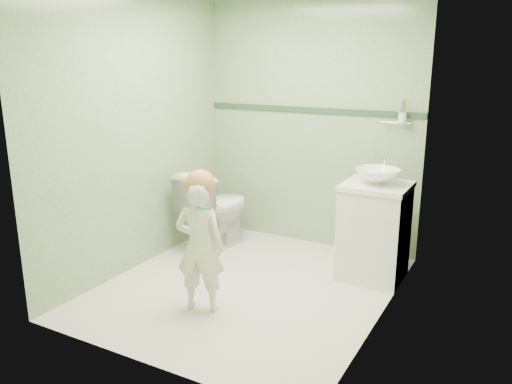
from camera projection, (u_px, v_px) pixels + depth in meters
The scene contains 12 objects.
ground at pixel (247, 287), 4.22m from camera, with size 2.50×2.50×0.00m, color beige.
room_shell at pixel (247, 144), 3.91m from camera, with size 2.50×2.54×2.40m.
trim_stripe at pixel (310, 110), 4.92m from camera, with size 2.20×0.02×0.05m, color #26442B.
vanity at pixel (374, 233), 4.32m from camera, with size 0.52×0.50×0.80m, color white.
counter at pixel (377, 186), 4.22m from camera, with size 0.54×0.52×0.04m, color white.
basin at pixel (377, 176), 4.19m from camera, with size 0.37×0.37×0.13m, color white.
faucet at pixel (384, 163), 4.33m from camera, with size 0.03×0.13×0.18m.
cup_holder at pixel (402, 117), 4.47m from camera, with size 0.26×0.07×0.21m.
toilet at pixel (216, 209), 5.03m from camera, with size 0.44×0.78×0.79m, color white.
toddler at pixel (200, 247), 3.73m from camera, with size 0.36×0.24×1.00m, color beige.
hair_cap at pixel (200, 185), 3.64m from camera, with size 0.22×0.22×0.22m, color #BA7042.
teal_toothbrush at pixel (204, 207), 3.51m from camera, with size 0.10×0.14×0.08m.
Camera 1 is at (1.93, -3.37, 1.85)m, focal length 35.75 mm.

